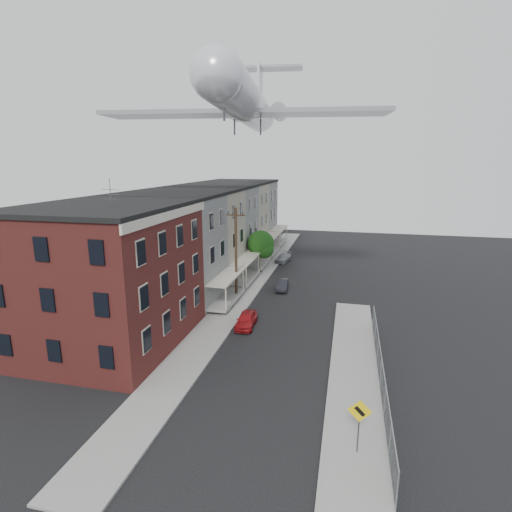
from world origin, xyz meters
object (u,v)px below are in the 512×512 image
at_px(car_near, 246,320).
at_px(airplane, 247,104).
at_px(street_tree, 262,245).
at_px(car_far, 283,258).
at_px(car_mid, 282,285).
at_px(warning_sign, 359,418).
at_px(utility_pole, 236,253).

height_order(car_near, airplane, airplane).
bearing_deg(street_tree, car_far, 74.56).
bearing_deg(car_mid, warning_sign, -78.15).
bearing_deg(warning_sign, car_mid, 107.73).
relative_size(utility_pole, street_tree, 1.73).
distance_m(warning_sign, utility_pole, 22.25).
relative_size(warning_sign, car_near, 0.79).
height_order(warning_sign, car_near, warning_sign).
xyz_separation_m(utility_pole, airplane, (0.26, 3.40, 13.82)).
bearing_deg(car_mid, car_far, 92.75).
bearing_deg(airplane, car_far, 82.13).
relative_size(street_tree, car_mid, 1.59).
distance_m(car_far, airplane, 21.99).
height_order(utility_pole, airplane, airplane).
height_order(car_near, car_mid, car_near).
xyz_separation_m(warning_sign, utility_pole, (-11.20, 19.03, 2.79)).
relative_size(utility_pole, car_near, 2.55).
bearing_deg(warning_sign, utility_pole, 120.48).
relative_size(car_near, car_far, 0.93).
bearing_deg(car_far, car_mid, -73.50).
distance_m(warning_sign, car_near, 15.63).
bearing_deg(utility_pole, street_tree, 88.11).
distance_m(car_near, car_mid, 10.26).
xyz_separation_m(car_far, airplane, (-1.74, -12.58, 17.95)).
bearing_deg(car_near, car_mid, 80.38).
height_order(utility_pole, car_near, utility_pole).
xyz_separation_m(street_tree, airplane, (-0.07, -6.52, 15.05)).
bearing_deg(car_near, street_tree, 95.29).
xyz_separation_m(utility_pole, car_far, (2.00, 15.98, -4.13)).
bearing_deg(utility_pole, car_near, -67.22).
distance_m(warning_sign, street_tree, 30.96).
distance_m(warning_sign, airplane, 29.98).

